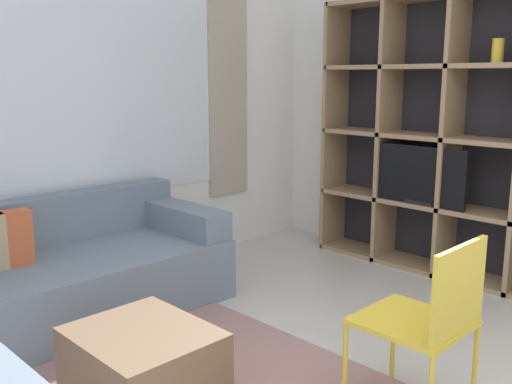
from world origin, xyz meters
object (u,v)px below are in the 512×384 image
couch_main (60,277)px  ottoman (143,366)px  shelving_unit (453,139)px  folding_chair (431,314)px

couch_main → ottoman: size_ratio=3.17×
shelving_unit → folding_chair: 2.23m
ottoman → folding_chair: 1.37m
ottoman → folding_chair: bearing=-51.2°
shelving_unit → ottoman: size_ratio=3.42×
folding_chair → couch_main: bearing=-73.1°
shelving_unit → ottoman: 2.94m
couch_main → ottoman: (-0.16, -1.19, -0.11)m
shelving_unit → folding_chair: (-1.96, -0.92, -0.56)m
folding_chair → shelving_unit: bearing=-154.9°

